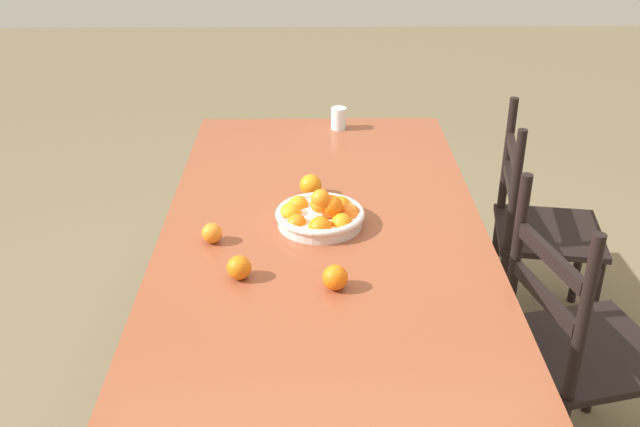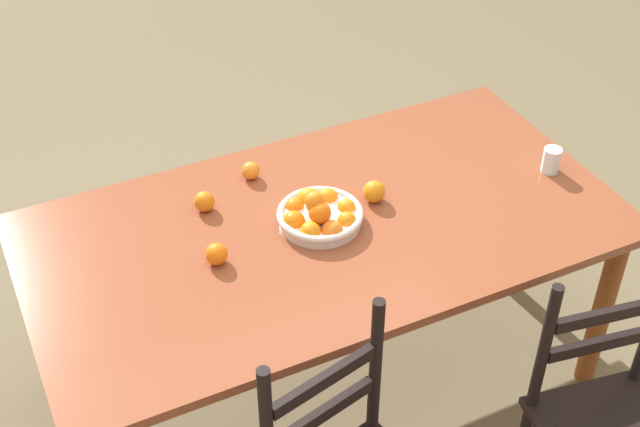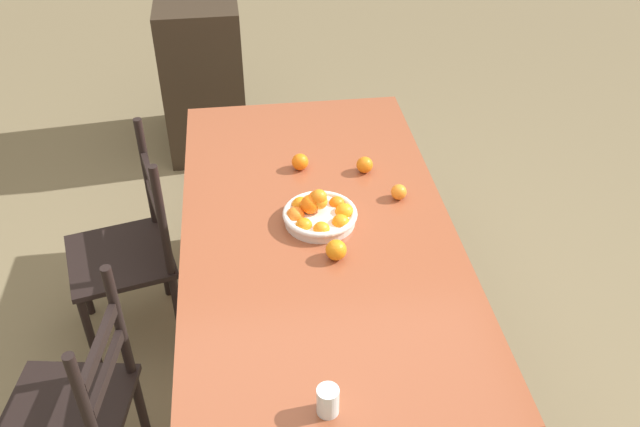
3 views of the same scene
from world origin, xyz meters
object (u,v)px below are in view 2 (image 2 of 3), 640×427
at_px(orange_loose_1, 374,192).
at_px(orange_loose_3, 217,254).
at_px(drinking_glass, 551,160).
at_px(dining_table, 325,243).
at_px(chair_near_window, 606,426).
at_px(fruit_bowl, 319,215).
at_px(orange_loose_0, 204,202).
at_px(orange_loose_2, 251,171).

bearing_deg(orange_loose_1, orange_loose_3, 6.52).
bearing_deg(orange_loose_1, drinking_glass, 169.65).
height_order(dining_table, chair_near_window, chair_near_window).
relative_size(chair_near_window, fruit_bowl, 3.27).
height_order(orange_loose_0, orange_loose_3, orange_loose_3).
distance_m(orange_loose_0, orange_loose_2, 0.23).
distance_m(orange_loose_2, orange_loose_3, 0.46).
relative_size(chair_near_window, orange_loose_2, 14.86).
bearing_deg(orange_loose_3, orange_loose_1, -173.48).
height_order(orange_loose_0, orange_loose_1, orange_loose_1).
bearing_deg(drinking_glass, orange_loose_1, -10.35).
height_order(orange_loose_3, drinking_glass, drinking_glass).
relative_size(dining_table, fruit_bowl, 6.85).
height_order(orange_loose_0, drinking_glass, drinking_glass).
relative_size(orange_loose_2, drinking_glass, 0.68).
xyz_separation_m(orange_loose_0, orange_loose_2, (-0.21, -0.10, -0.00)).
relative_size(orange_loose_1, orange_loose_3, 1.07).
bearing_deg(orange_loose_0, fruit_bowl, 143.57).
bearing_deg(orange_loose_3, drinking_glass, 177.66).
height_order(chair_near_window, drinking_glass, chair_near_window).
xyz_separation_m(orange_loose_1, orange_loose_3, (0.59, 0.07, -0.00)).
xyz_separation_m(fruit_bowl, drinking_glass, (-0.87, 0.09, 0.01)).
xyz_separation_m(orange_loose_1, orange_loose_2, (0.33, -0.30, -0.01)).
bearing_deg(orange_loose_0, orange_loose_1, 159.51).
bearing_deg(chair_near_window, drinking_glass, 76.61).
bearing_deg(orange_loose_2, drinking_glass, 156.75).
height_order(chair_near_window, orange_loose_2, chair_near_window).
bearing_deg(dining_table, orange_loose_0, -36.28).
relative_size(orange_loose_1, drinking_glass, 0.82).
bearing_deg(orange_loose_0, dining_table, 143.72).
bearing_deg(orange_loose_1, orange_loose_0, -20.49).
bearing_deg(orange_loose_1, orange_loose_2, -42.51).
distance_m(orange_loose_1, orange_loose_2, 0.45).
relative_size(dining_table, drinking_glass, 21.22).
bearing_deg(fruit_bowl, orange_loose_3, 5.49).
distance_m(fruit_bowl, orange_loose_0, 0.39).
bearing_deg(chair_near_window, orange_loose_0, 136.27).
bearing_deg(orange_loose_0, orange_loose_2, -153.96).
distance_m(orange_loose_0, drinking_glass, 1.23).
distance_m(fruit_bowl, drinking_glass, 0.88).
relative_size(orange_loose_0, drinking_glass, 0.75).
distance_m(chair_near_window, orange_loose_0, 1.46).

